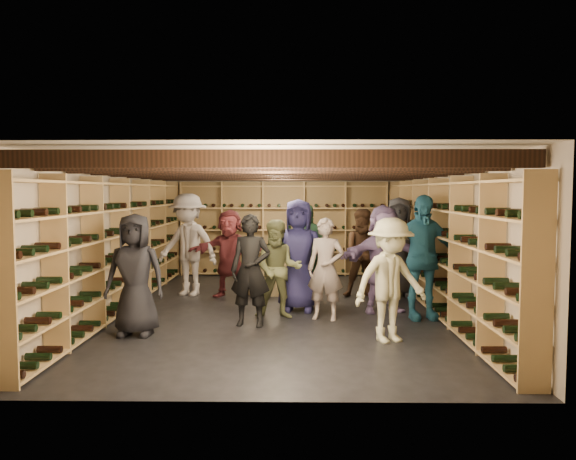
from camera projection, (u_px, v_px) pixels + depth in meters
The scene contains 23 objects.
ground at pixel (279, 310), 9.17m from camera, with size 8.00×8.00×0.00m, color black.
walls at pixel (279, 237), 9.08m from camera, with size 5.52×8.02×2.40m.
ceiling at pixel (279, 163), 9.00m from camera, with size 5.50×8.00×0.01m, color beige.
ceiling_joists at pixel (279, 171), 9.01m from camera, with size 5.40×7.12×0.18m.
wine_rack_left at pixel (121, 244), 9.13m from camera, with size 0.32×7.50×2.15m.
wine_rack_right at pixel (438, 245), 9.05m from camera, with size 0.32×7.50×2.15m.
wine_rack_back at pixel (284, 229), 12.91m from camera, with size 4.70×0.30×2.15m.
crate_stack_left at pixel (263, 277), 10.44m from camera, with size 0.57×0.45×0.68m.
crate_stack_right at pixel (289, 276), 11.20m from camera, with size 0.58×0.49×0.51m.
crate_loose at pixel (282, 291), 10.46m from camera, with size 0.50×0.33×0.17m, color tan.
person_0 at pixel (135, 275), 7.53m from camera, with size 0.80×0.52×1.64m, color black.
person_1 at pixel (251, 270), 8.05m from camera, with size 0.59×0.39×1.62m, color black.
person_2 at pixel (278, 269), 8.55m from camera, with size 0.73×0.57×1.51m, color #60653C.
person_3 at pixel (390, 280), 7.19m from camera, with size 1.03×0.59×1.60m, color beige.
person_4 at pixel (421, 257), 8.48m from camera, with size 1.11×0.46×1.89m, color #256783.
person_5 at pixel (230, 253), 10.27m from camera, with size 1.49×0.48×1.61m, color maroon.
person_6 at pixel (298, 255), 9.07m from camera, with size 0.89×0.58×1.81m, color #1F1D48.
person_7 at pixel (326, 269), 8.45m from camera, with size 0.56×0.37×1.54m, color gray.
person_8 at pixel (365, 253), 10.22m from camera, with size 0.79×0.61×1.62m, color #3F2717.
person_9 at pixel (188, 245), 10.42m from camera, with size 1.23×0.70×1.90m, color #A69D97.
person_10 at pixel (306, 252), 10.03m from camera, with size 1.00×0.42×1.71m, color #2A5436.
person_11 at pixel (384, 259), 8.98m from camera, with size 1.60×0.51×1.72m, color gray.
person_12 at pixel (399, 247), 10.37m from camera, with size 0.89×0.58×1.83m, color #303136.
Camera 1 is at (0.28, -9.05, 1.95)m, focal length 35.00 mm.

